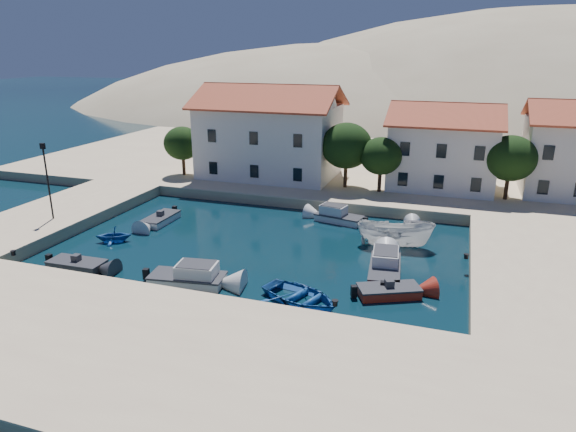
% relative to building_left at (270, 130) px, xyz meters
% --- Properties ---
extents(ground, '(400.00, 400.00, 0.00)m').
position_rel_building_left_xyz_m(ground, '(6.00, -28.00, -5.94)').
color(ground, black).
rests_on(ground, ground).
extents(quay_south, '(52.00, 12.00, 1.00)m').
position_rel_building_left_xyz_m(quay_south, '(6.00, -34.00, -5.44)').
color(quay_south, '#CDB18C').
rests_on(quay_south, ground).
extents(quay_east, '(11.00, 20.00, 1.00)m').
position_rel_building_left_xyz_m(quay_east, '(26.50, -18.00, -5.44)').
color(quay_east, '#CDB18C').
rests_on(quay_east, ground).
extents(quay_west, '(8.00, 20.00, 1.00)m').
position_rel_building_left_xyz_m(quay_west, '(-13.00, -18.00, -5.44)').
color(quay_west, '#CDB18C').
rests_on(quay_west, ground).
extents(quay_north, '(80.00, 36.00, 1.00)m').
position_rel_building_left_xyz_m(quay_north, '(8.00, 10.00, -5.44)').
color(quay_north, '#CDB18C').
rests_on(quay_north, ground).
extents(hills, '(254.00, 176.00, 99.00)m').
position_rel_building_left_xyz_m(hills, '(26.64, 95.62, -29.34)').
color(hills, tan).
rests_on(hills, ground).
extents(building_left, '(14.70, 9.45, 9.70)m').
position_rel_building_left_xyz_m(building_left, '(0.00, 0.00, 0.00)').
color(building_left, white).
rests_on(building_left, quay_north).
extents(building_mid, '(10.50, 8.40, 8.30)m').
position_rel_building_left_xyz_m(building_mid, '(18.00, 1.00, -0.71)').
color(building_mid, white).
rests_on(building_mid, quay_north).
extents(trees, '(37.30, 5.30, 6.45)m').
position_rel_building_left_xyz_m(trees, '(10.51, -2.54, -1.10)').
color(trees, '#382314').
rests_on(trees, quay_north).
extents(lamppost, '(0.35, 0.25, 6.22)m').
position_rel_building_left_xyz_m(lamppost, '(-11.50, -20.00, -1.18)').
color(lamppost, black).
rests_on(lamppost, quay_west).
extents(bollards, '(29.36, 9.56, 0.30)m').
position_rel_building_left_xyz_m(bollards, '(8.80, -24.13, -4.79)').
color(bollards, black).
rests_on(bollards, ground).
extents(motorboat_grey_sw, '(3.92, 1.82, 1.25)m').
position_rel_building_left_xyz_m(motorboat_grey_sw, '(-4.28, -25.90, -5.64)').
color(motorboat_grey_sw, '#323237').
rests_on(motorboat_grey_sw, ground).
extents(cabin_cruiser_south, '(5.02, 2.70, 1.60)m').
position_rel_building_left_xyz_m(cabin_cruiser_south, '(3.96, -25.50, -5.46)').
color(cabin_cruiser_south, silver).
rests_on(cabin_cruiser_south, ground).
extents(rowboat_south, '(5.94, 5.09, 1.04)m').
position_rel_building_left_xyz_m(rowboat_south, '(11.51, -25.54, -5.94)').
color(rowboat_south, '#1C519D').
rests_on(rowboat_south, ground).
extents(motorboat_red_se, '(4.06, 3.10, 1.25)m').
position_rel_building_left_xyz_m(motorboat_red_se, '(16.37, -23.10, -5.64)').
color(motorboat_red_se, maroon).
rests_on(motorboat_red_se, ground).
extents(cabin_cruiser_east, '(2.55, 5.15, 1.60)m').
position_rel_building_left_xyz_m(cabin_cruiser_east, '(15.65, -19.99, -5.46)').
color(cabin_cruiser_east, silver).
rests_on(cabin_cruiser_east, ground).
extents(boat_east, '(5.94, 2.74, 2.22)m').
position_rel_building_left_xyz_m(boat_east, '(15.62, -14.74, -5.94)').
color(boat_east, silver).
rests_on(boat_east, ground).
extents(motorboat_white_ne, '(1.95, 3.30, 1.25)m').
position_rel_building_left_xyz_m(motorboat_white_ne, '(16.72, -11.40, -5.64)').
color(motorboat_white_ne, silver).
rests_on(motorboat_white_ne, ground).
extents(rowboat_west, '(3.41, 3.26, 1.40)m').
position_rel_building_left_xyz_m(rowboat_west, '(-5.17, -20.69, -5.94)').
color(rowboat_west, '#1C519D').
rests_on(rowboat_west, ground).
extents(motorboat_white_west, '(1.75, 3.93, 1.25)m').
position_rel_building_left_xyz_m(motorboat_white_west, '(-4.24, -15.50, -5.64)').
color(motorboat_white_west, silver).
rests_on(motorboat_white_west, ground).
extents(cabin_cruiser_north, '(4.40, 2.58, 1.60)m').
position_rel_building_left_xyz_m(cabin_cruiser_north, '(10.29, -10.39, -5.46)').
color(cabin_cruiser_north, silver).
rests_on(cabin_cruiser_north, ground).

